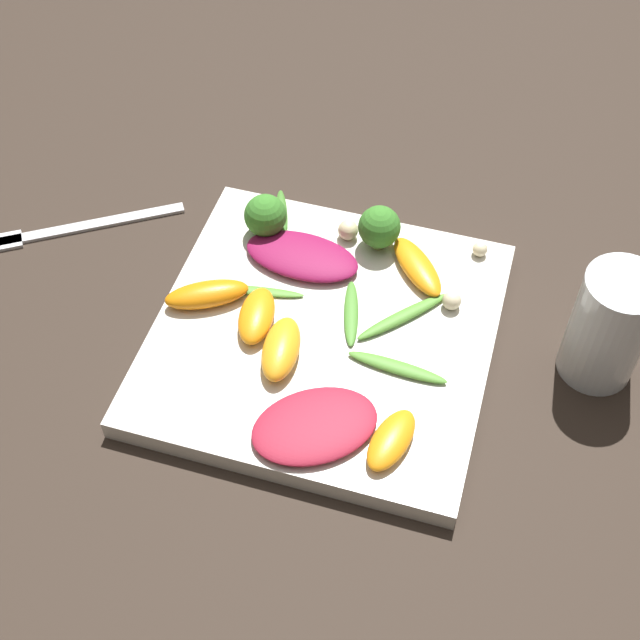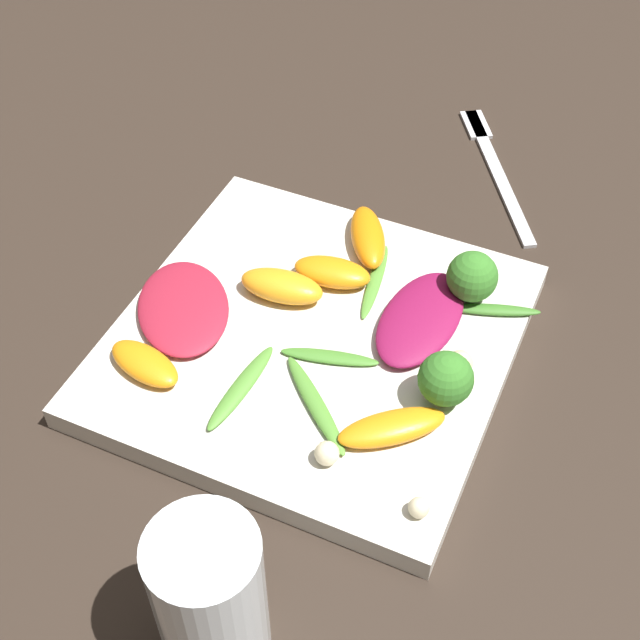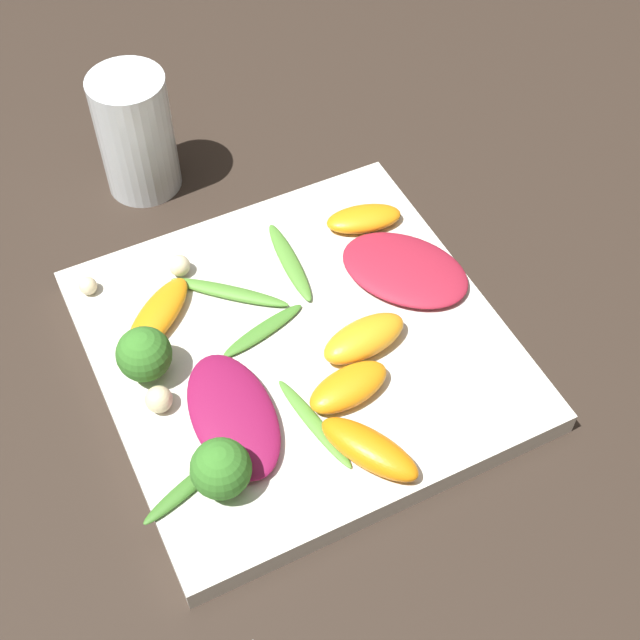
{
  "view_description": "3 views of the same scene",
  "coord_description": "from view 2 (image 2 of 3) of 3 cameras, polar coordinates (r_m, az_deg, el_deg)",
  "views": [
    {
      "loc": [
        -0.44,
        -0.13,
        0.6
      ],
      "look_at": [
        0.0,
        0.0,
        0.03
      ],
      "focal_mm": 50.0,
      "sensor_mm": 36.0,
      "label": 1
    },
    {
      "loc": [
        0.18,
        -0.39,
        0.5
      ],
      "look_at": [
        0.0,
        0.01,
        0.03
      ],
      "focal_mm": 50.0,
      "sensor_mm": 36.0,
      "label": 2
    },
    {
      "loc": [
        0.15,
        0.34,
        0.52
      ],
      "look_at": [
        -0.01,
        0.01,
        0.04
      ],
      "focal_mm": 50.0,
      "sensor_mm": 36.0,
      "label": 3
    }
  ],
  "objects": [
    {
      "name": "orange_segment_0",
      "position": [
        0.59,
        4.62,
        -6.88
      ],
      "size": [
        0.07,
        0.07,
        0.01
      ],
      "color": "orange",
      "rests_on": "plate"
    },
    {
      "name": "radicchio_leaf_1",
      "position": [
        0.66,
        -8.75,
        0.79
      ],
      "size": [
        0.11,
        0.12,
        0.01
      ],
      "color": "maroon",
      "rests_on": "plate"
    },
    {
      "name": "ground_plane",
      "position": [
        0.66,
        -0.39,
        -1.99
      ],
      "size": [
        2.4,
        2.4,
        0.0
      ],
      "primitive_type": "plane",
      "color": "#2D231C"
    },
    {
      "name": "arugula_sprig_4",
      "position": [
        0.63,
        0.62,
        -2.38
      ],
      "size": [
        0.07,
        0.03,
        0.01
      ],
      "color": "#47842D",
      "rests_on": "plate"
    },
    {
      "name": "broccoli_floret_1",
      "position": [
        0.66,
        9.71,
        2.73
      ],
      "size": [
        0.04,
        0.04,
        0.04
      ],
      "color": "#7A9E51",
      "rests_on": "plate"
    },
    {
      "name": "arugula_sprig_0",
      "position": [
        0.61,
        -5.07,
        -4.3
      ],
      "size": [
        0.02,
        0.08,
        0.01
      ],
      "color": "#518E33",
      "rests_on": "plate"
    },
    {
      "name": "orange_segment_3",
      "position": [
        0.68,
        0.78,
        3.08
      ],
      "size": [
        0.06,
        0.04,
        0.02
      ],
      "color": "orange",
      "rests_on": "plate"
    },
    {
      "name": "macadamia_nut_0",
      "position": [
        0.57,
        0.44,
        -8.53
      ],
      "size": [
        0.02,
        0.02,
        0.02
      ],
      "color": "beige",
      "rests_on": "plate"
    },
    {
      "name": "plate",
      "position": [
        0.65,
        -0.39,
        -1.44
      ],
      "size": [
        0.28,
        0.28,
        0.02
      ],
      "color": "silver",
      "rests_on": "ground_plane"
    },
    {
      "name": "drinking_glass",
      "position": [
        0.5,
        -7.07,
        -17.17
      ],
      "size": [
        0.06,
        0.06,
        0.1
      ],
      "color": "white",
      "rests_on": "ground_plane"
    },
    {
      "name": "arugula_sprig_1",
      "position": [
        0.68,
        3.54,
        2.51
      ],
      "size": [
        0.02,
        0.08,
        0.0
      ],
      "color": "#518E33",
      "rests_on": "plate"
    },
    {
      "name": "radicchio_leaf_0",
      "position": [
        0.65,
        6.45,
        0.11
      ],
      "size": [
        0.06,
        0.11,
        0.01
      ],
      "color": "maroon",
      "rests_on": "plate"
    },
    {
      "name": "arugula_sprig_2",
      "position": [
        0.6,
        -0.29,
        -5.4
      ],
      "size": [
        0.08,
        0.07,
        0.01
      ],
      "color": "#518E33",
      "rests_on": "plate"
    },
    {
      "name": "broccoli_floret_0",
      "position": [
        0.59,
        8.05,
        -3.78
      ],
      "size": [
        0.04,
        0.04,
        0.04
      ],
      "color": "#7A9E51",
      "rests_on": "plate"
    },
    {
      "name": "arugula_sprig_3",
      "position": [
        0.67,
        11.03,
        0.65
      ],
      "size": [
        0.07,
        0.03,
        0.01
      ],
      "color": "#3D7528",
      "rests_on": "plate"
    },
    {
      "name": "orange_segment_1",
      "position": [
        0.71,
        2.84,
        5.4
      ],
      "size": [
        0.06,
        0.07,
        0.02
      ],
      "color": "orange",
      "rests_on": "plate"
    },
    {
      "name": "macadamia_nut_1",
      "position": [
        0.55,
        6.35,
        -11.85
      ],
      "size": [
        0.01,
        0.01,
        0.01
      ],
      "color": "beige",
      "rests_on": "plate"
    },
    {
      "name": "orange_segment_4",
      "position": [
        0.66,
        -2.46,
        2.18
      ],
      "size": [
        0.07,
        0.04,
        0.02
      ],
      "color": "orange",
      "rests_on": "plate"
    },
    {
      "name": "fork",
      "position": [
        0.84,
        10.91,
        10.19
      ],
      "size": [
        0.12,
        0.17,
        0.01
      ],
      "color": "silver",
      "rests_on": "ground_plane"
    },
    {
      "name": "orange_segment_2",
      "position": [
        0.63,
        -11.16,
        -2.75
      ],
      "size": [
        0.06,
        0.04,
        0.01
      ],
      "color": "orange",
      "rests_on": "plate"
    },
    {
      "name": "macadamia_nut_2",
      "position": [
        0.62,
        8.94,
        -2.74
      ],
      "size": [
        0.02,
        0.02,
        0.02
      ],
      "color": "beige",
      "rests_on": "plate"
    }
  ]
}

